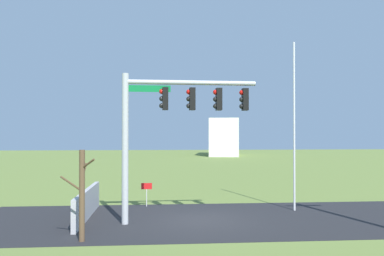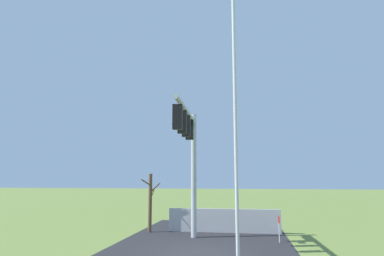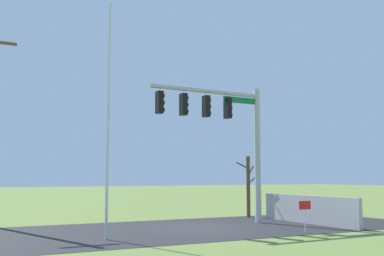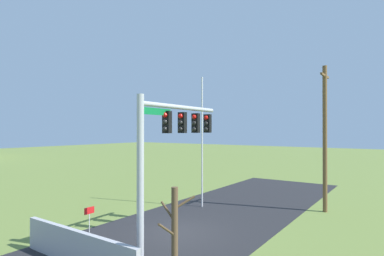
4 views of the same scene
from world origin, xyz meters
name	(u,v)px [view 2 (image 2 of 4)]	position (x,y,z in m)	size (l,w,h in m)	color
ground_plane	(198,252)	(0.00, 0.00, 0.00)	(160.00, 160.00, 0.00)	olive
sidewalk_corner	(197,234)	(4.31, 0.68, 0.00)	(6.00, 6.00, 0.01)	#B7B5AD
retaining_fence	(224,221)	(5.09, -0.73, 0.64)	(0.20, 6.17, 1.28)	#A8A8AD
signal_mast	(189,145)	(1.47, 0.62, 4.53)	(5.74, 0.49, 6.32)	#B2B5BA
flagpole	(236,135)	(-4.79, -1.74, 4.17)	(0.10, 0.10, 8.34)	silver
bare_tree	(150,201)	(4.60, 3.36, 1.67)	(1.27, 1.02, 3.22)	brown
open_sign	(279,223)	(2.51, -3.47, 0.91)	(0.56, 0.04, 1.22)	silver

